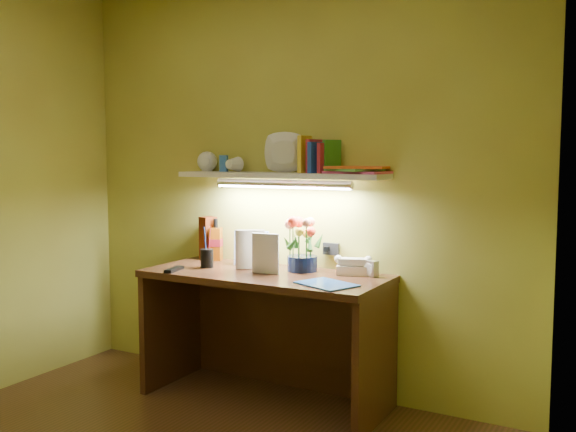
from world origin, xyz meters
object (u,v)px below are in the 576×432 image
object	(u,v)px
flower_bouquet	(302,245)
desk_clock	(370,268)
telephone	(353,265)
desk	(265,337)
whisky_bottle	(216,240)

from	to	relation	value
flower_bouquet	desk_clock	bearing A→B (deg)	4.82
desk_clock	telephone	bearing A→B (deg)	-168.16
telephone	desk_clock	xyz separation A→B (m)	(0.11, -0.01, -0.01)
flower_bouquet	telephone	bearing A→B (deg)	8.76
flower_bouquet	desk_clock	size ratio (longest dim) A/B	3.44
desk	whisky_bottle	size ratio (longest dim) A/B	5.26
desk	flower_bouquet	bearing A→B (deg)	44.35
whisky_bottle	desk_clock	bearing A→B (deg)	-1.72
telephone	whisky_bottle	bearing A→B (deg)	159.98
flower_bouquet	whisky_bottle	xyz separation A→B (m)	(-0.66, 0.07, -0.02)
desk	telephone	distance (m)	0.66
desk_clock	whisky_bottle	distance (m)	1.06
desk	flower_bouquet	size ratio (longest dim) A/B	4.57
desk	desk_clock	xyz separation A→B (m)	(0.56, 0.19, 0.42)
whisky_bottle	desk	bearing A→B (deg)	-24.04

